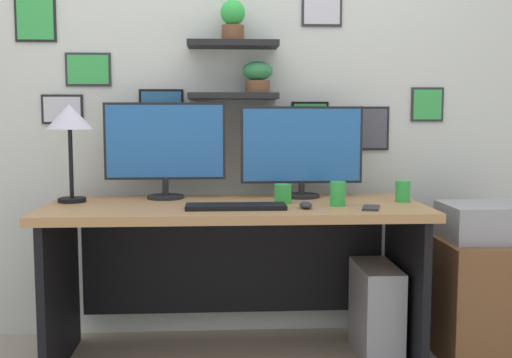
{
  "coord_description": "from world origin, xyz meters",
  "views": [
    {
      "loc": [
        -0.07,
        -2.82,
        1.16
      ],
      "look_at": [
        0.1,
        0.05,
        0.86
      ],
      "focal_mm": 43.35,
      "sensor_mm": 36.0,
      "label": 1
    }
  ],
  "objects_px": {
    "coffee_mug": "(283,194)",
    "printer": "(484,222)",
    "water_cup": "(338,194)",
    "drawer_cabinet": "(482,298)",
    "computer_mouse": "(306,205)",
    "desk_lamp": "(70,123)",
    "computer_tower_right": "(376,311)",
    "cell_phone": "(371,208)",
    "keyboard": "(235,206)",
    "monitor_left": "(165,146)",
    "desk": "(235,245)",
    "monitor_right": "(302,149)",
    "pen_cup": "(403,191)"
  },
  "relations": [
    {
      "from": "monitor_left",
      "to": "water_cup",
      "type": "height_order",
      "value": "monitor_left"
    },
    {
      "from": "cell_phone",
      "to": "keyboard",
      "type": "bearing_deg",
      "value": -166.6
    },
    {
      "from": "computer_mouse",
      "to": "water_cup",
      "type": "xyz_separation_m",
      "value": [
        0.16,
        0.07,
        0.04
      ]
    },
    {
      "from": "printer",
      "to": "computer_tower_right",
      "type": "xyz_separation_m",
      "value": [
        -0.51,
        0.0,
        -0.43
      ]
    },
    {
      "from": "coffee_mug",
      "to": "printer",
      "type": "xyz_separation_m",
      "value": [
        0.96,
        -0.01,
        -0.14
      ]
    },
    {
      "from": "monitor_left",
      "to": "computer_tower_right",
      "type": "height_order",
      "value": "monitor_left"
    },
    {
      "from": "desk_lamp",
      "to": "cell_phone",
      "type": "relative_size",
      "value": 3.28
    },
    {
      "from": "coffee_mug",
      "to": "printer",
      "type": "relative_size",
      "value": 0.24
    },
    {
      "from": "water_cup",
      "to": "computer_tower_right",
      "type": "height_order",
      "value": "water_cup"
    },
    {
      "from": "monitor_right",
      "to": "drawer_cabinet",
      "type": "distance_m",
      "value": 1.13
    },
    {
      "from": "printer",
      "to": "computer_tower_right",
      "type": "distance_m",
      "value": 0.67
    },
    {
      "from": "keyboard",
      "to": "drawer_cabinet",
      "type": "xyz_separation_m",
      "value": [
        1.19,
        0.15,
        -0.48
      ]
    },
    {
      "from": "keyboard",
      "to": "computer_mouse",
      "type": "distance_m",
      "value": 0.31
    },
    {
      "from": "water_cup",
      "to": "printer",
      "type": "height_order",
      "value": "water_cup"
    },
    {
      "from": "desk_lamp",
      "to": "cell_phone",
      "type": "xyz_separation_m",
      "value": [
        1.36,
        -0.29,
        -0.37
      ]
    },
    {
      "from": "cell_phone",
      "to": "pen_cup",
      "type": "relative_size",
      "value": 1.4
    },
    {
      "from": "water_cup",
      "to": "desk_lamp",
      "type": "bearing_deg",
      "value": 171.19
    },
    {
      "from": "pen_cup",
      "to": "computer_tower_right",
      "type": "distance_m",
      "value": 0.59
    },
    {
      "from": "keyboard",
      "to": "pen_cup",
      "type": "xyz_separation_m",
      "value": [
        0.8,
        0.18,
        0.04
      ]
    },
    {
      "from": "computer_tower_right",
      "to": "drawer_cabinet",
      "type": "bearing_deg",
      "value": -0.54
    },
    {
      "from": "monitor_right",
      "to": "desk",
      "type": "bearing_deg",
      "value": -154.44
    },
    {
      "from": "monitor_left",
      "to": "coffee_mug",
      "type": "xyz_separation_m",
      "value": [
        0.56,
        -0.21,
        -0.21
      ]
    },
    {
      "from": "pen_cup",
      "to": "desk_lamp",
      "type": "bearing_deg",
      "value": 177.13
    },
    {
      "from": "monitor_right",
      "to": "water_cup",
      "type": "bearing_deg",
      "value": -66.92
    },
    {
      "from": "monitor_left",
      "to": "coffee_mug",
      "type": "relative_size",
      "value": 6.56
    },
    {
      "from": "desk_lamp",
      "to": "pen_cup",
      "type": "height_order",
      "value": "desk_lamp"
    },
    {
      "from": "monitor_left",
      "to": "desk",
      "type": "bearing_deg",
      "value": -25.55
    },
    {
      "from": "monitor_right",
      "to": "cell_phone",
      "type": "distance_m",
      "value": 0.53
    },
    {
      "from": "coffee_mug",
      "to": "computer_tower_right",
      "type": "xyz_separation_m",
      "value": [
        0.45,
        -0.0,
        -0.57
      ]
    },
    {
      "from": "monitor_left",
      "to": "computer_mouse",
      "type": "distance_m",
      "value": 0.78
    },
    {
      "from": "desk",
      "to": "pen_cup",
      "type": "xyz_separation_m",
      "value": [
        0.8,
        -0.02,
        0.26
      ]
    },
    {
      "from": "desk",
      "to": "printer",
      "type": "relative_size",
      "value": 4.58
    },
    {
      "from": "computer_mouse",
      "to": "monitor_right",
      "type": "bearing_deg",
      "value": 85.53
    },
    {
      "from": "monitor_right",
      "to": "drawer_cabinet",
      "type": "xyz_separation_m",
      "value": [
        0.85,
        -0.22,
        -0.71
      ]
    },
    {
      "from": "computer_mouse",
      "to": "desk_lamp",
      "type": "xyz_separation_m",
      "value": [
        -1.08,
        0.26,
        0.36
      ]
    },
    {
      "from": "desk_lamp",
      "to": "computer_tower_right",
      "type": "height_order",
      "value": "desk_lamp"
    },
    {
      "from": "water_cup",
      "to": "printer",
      "type": "bearing_deg",
      "value": 6.49
    },
    {
      "from": "pen_cup",
      "to": "printer",
      "type": "distance_m",
      "value": 0.42
    },
    {
      "from": "desk",
      "to": "monitor_right",
      "type": "xyz_separation_m",
      "value": [
        0.34,
        0.16,
        0.45
      ]
    },
    {
      "from": "keyboard",
      "to": "cell_phone",
      "type": "xyz_separation_m",
      "value": [
        0.59,
        -0.04,
        -0.01
      ]
    },
    {
      "from": "desk",
      "to": "monitor_left",
      "type": "distance_m",
      "value": 0.6
    },
    {
      "from": "monitor_left",
      "to": "cell_phone",
      "type": "distance_m",
      "value": 1.04
    },
    {
      "from": "coffee_mug",
      "to": "computer_tower_right",
      "type": "relative_size",
      "value": 0.2
    },
    {
      "from": "cell_phone",
      "to": "monitor_left",
      "type": "bearing_deg",
      "value": 173.88
    },
    {
      "from": "water_cup",
      "to": "drawer_cabinet",
      "type": "height_order",
      "value": "water_cup"
    },
    {
      "from": "drawer_cabinet",
      "to": "monitor_left",
      "type": "bearing_deg",
      "value": 171.95
    },
    {
      "from": "cell_phone",
      "to": "desk",
      "type": "bearing_deg",
      "value": 175.16
    },
    {
      "from": "monitor_left",
      "to": "coffee_mug",
      "type": "height_order",
      "value": "monitor_left"
    },
    {
      "from": "cell_phone",
      "to": "water_cup",
      "type": "height_order",
      "value": "water_cup"
    },
    {
      "from": "drawer_cabinet",
      "to": "desk",
      "type": "bearing_deg",
      "value": 177.38
    }
  ]
}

